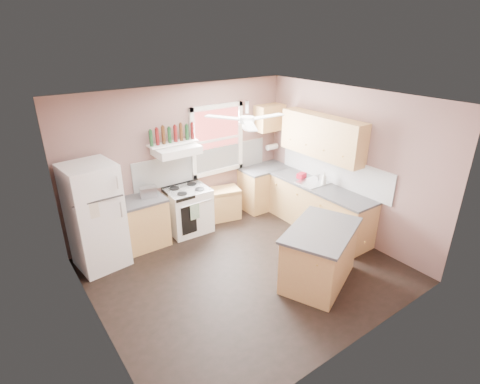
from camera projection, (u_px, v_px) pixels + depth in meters
floor at (246, 270)px, 6.04m from camera, size 4.50×4.50×0.00m
ceiling at (247, 101)px, 4.95m from camera, size 4.50×4.50×0.00m
wall_back at (182, 158)px, 7.00m from camera, size 4.50×0.05×2.70m
wall_right at (348, 164)px, 6.71m from camera, size 0.05×4.00×2.70m
wall_left at (87, 241)px, 4.28m from camera, size 0.05×4.00×2.70m
backsplash_back at (204, 163)px, 7.28m from camera, size 2.90×0.03×0.55m
backsplash_right at (333, 169)px, 6.98m from camera, size 0.03×2.60×0.55m
window_view at (217, 140)px, 7.27m from camera, size 1.00×0.02×1.20m
window_frame at (217, 140)px, 7.25m from camera, size 1.16×0.07×1.36m
refrigerator at (95, 217)px, 5.87m from camera, size 0.81×0.79×1.74m
base_cabinet_left at (140, 224)px, 6.56m from camera, size 0.90×0.60×0.86m
counter_left at (137, 201)px, 6.38m from camera, size 0.92×0.62×0.04m
toaster at (148, 192)px, 6.46m from camera, size 0.31×0.22×0.18m
stove at (188, 210)px, 7.08m from camera, size 0.80×0.67×0.86m
range_hood at (177, 150)px, 6.56m from camera, size 0.78×0.50×0.14m
bottle_shelf at (173, 143)px, 6.61m from camera, size 0.90×0.26×0.03m
cart at (223, 203)px, 7.60m from camera, size 0.72×0.57×0.64m
base_cabinet_corner at (264, 188)px, 8.06m from camera, size 1.00×0.60×0.86m
base_cabinet_right at (319, 209)px, 7.13m from camera, size 0.60×2.20×0.86m
counter_corner at (265, 168)px, 7.88m from camera, size 1.02×0.62×0.04m
counter_right at (320, 187)px, 6.94m from camera, size 0.62×2.22×0.04m
sink at (312, 183)px, 7.09m from camera, size 0.55×0.45×0.03m
faucet at (319, 177)px, 7.14m from camera, size 0.03×0.03×0.14m
upper_cabinet_right at (322, 136)px, 6.81m from camera, size 0.33×1.80×0.76m
upper_cabinet_corner at (270, 118)px, 7.68m from camera, size 0.60×0.33×0.52m
paper_towel at (272, 147)px, 8.03m from camera, size 0.26×0.12×0.12m
island at (319, 256)px, 5.64m from camera, size 1.46×1.23×0.86m
island_top at (322, 230)px, 5.46m from camera, size 1.56×1.32×0.04m
ceiling_fan_hub at (247, 120)px, 5.05m from camera, size 0.20×0.20×0.08m
soap_bottle at (324, 179)px, 6.94m from camera, size 0.11×0.11×0.25m
red_caddy at (302, 175)px, 7.30m from camera, size 0.20×0.15×0.10m
wine_bottles at (173, 134)px, 6.55m from camera, size 0.86×0.06×0.31m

